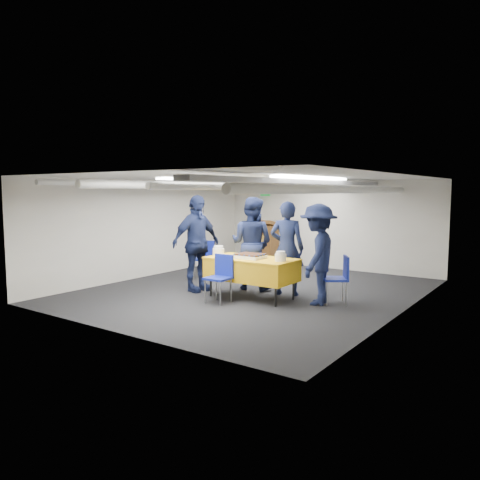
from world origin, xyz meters
name	(u,v)px	position (x,y,z in m)	size (l,w,h in m)	color
ground	(253,291)	(0.00, 0.00, 0.00)	(7.00, 7.00, 0.00)	black
room_shell	(268,202)	(0.09, 0.41, 1.81)	(6.00, 7.00, 2.30)	beige
serving_table	(251,269)	(0.33, -0.56, 0.56)	(1.70, 0.89, 0.77)	black
sheet_cake	(250,256)	(0.33, -0.61, 0.81)	(0.53, 0.41, 0.09)	white
plate_stack_left	(218,251)	(-0.43, -0.61, 0.86)	(0.23, 0.23, 0.18)	white
plate_stack_right	(281,257)	(0.99, -0.61, 0.85)	(0.20, 0.20, 0.18)	white
podium	(266,243)	(-1.60, 3.05, 0.61)	(0.62, 0.53, 1.25)	brown
chair_near	(221,273)	(0.03, -1.13, 0.53)	(0.43, 0.43, 0.87)	gray
chair_right	(340,275)	(1.88, 0.00, 0.53)	(0.58, 0.58, 0.87)	gray
chair_left	(205,255)	(-1.74, 0.55, 0.53)	(0.50, 0.50, 0.87)	gray
sailor_a	(287,248)	(0.73, 0.08, 0.92)	(0.67, 0.44, 1.84)	black
sailor_b	(252,243)	(-0.12, 0.12, 0.95)	(0.93, 0.72, 1.91)	black
sailor_c	(196,243)	(-0.95, -0.67, 0.98)	(1.15, 0.48, 1.95)	black
sailor_d	(318,254)	(1.56, -0.27, 0.91)	(1.17, 0.67, 1.81)	black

